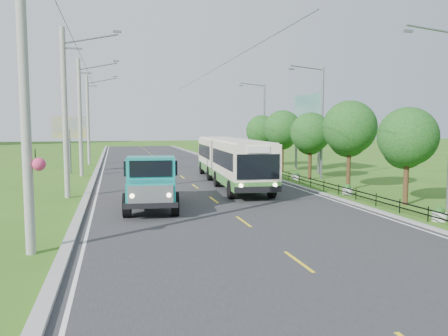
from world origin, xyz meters
name	(u,v)px	position (x,y,z in m)	size (l,w,h in m)	color
ground	(243,222)	(0.00, 0.00, 0.00)	(240.00, 240.00, 0.00)	#306117
road	(179,175)	(0.00, 20.00, 0.01)	(14.00, 120.00, 0.02)	#28282B
curb_left	(95,176)	(-7.20, 20.00, 0.07)	(0.40, 120.00, 0.15)	#9E9E99
curb_right	(255,172)	(7.15, 20.00, 0.05)	(0.30, 120.00, 0.10)	#9E9E99
edge_line_left	(101,177)	(-6.65, 20.00, 0.02)	(0.12, 120.00, 0.00)	silver
edge_line_right	(250,173)	(6.65, 20.00, 0.02)	(0.12, 120.00, 0.00)	silver
centre_dash	(243,221)	(0.00, 0.00, 0.02)	(0.12, 2.20, 0.00)	yellow
railing_right	(289,176)	(8.00, 14.00, 0.30)	(0.04, 40.00, 0.60)	black
pole_nearest	(27,105)	(-8.24, -3.00, 4.94)	(3.51, 0.44, 10.00)	gray
pole_near	(66,112)	(-8.26, 9.00, 5.09)	(3.51, 0.32, 10.00)	gray
pole_mid	(81,117)	(-8.26, 21.00, 5.09)	(3.51, 0.32, 10.00)	gray
pole_far	(88,119)	(-8.26, 33.00, 5.09)	(3.51, 0.32, 10.00)	gray
tree_second	(407,140)	(9.86, 2.14, 3.52)	(3.18, 3.26, 5.30)	#382314
tree_third	(349,131)	(9.86, 8.14, 3.99)	(3.60, 3.62, 6.00)	#382314
tree_fourth	(310,135)	(9.86, 14.14, 3.59)	(3.24, 3.31, 5.40)	#382314
tree_fifth	(283,131)	(9.86, 20.14, 3.85)	(3.48, 3.52, 5.80)	#382314
tree_back	(262,132)	(9.86, 26.14, 3.65)	(3.30, 3.36, 5.50)	#382314
streetlight_mid	(320,119)	(10.64, 14.00, 4.90)	(3.02, 0.20, 9.07)	slate
streetlight_far	(263,121)	(10.64, 28.00, 4.90)	(3.02, 0.20, 9.07)	slate
planter_front	(439,215)	(8.60, -2.00, 0.29)	(0.64, 0.64, 0.67)	silver
planter_near	(347,190)	(8.60, 6.00, 0.29)	(0.64, 0.64, 0.67)	silver
planter_mid	(296,176)	(8.60, 14.00, 0.29)	(0.64, 0.64, 0.67)	silver
planter_far	(263,167)	(8.60, 22.00, 0.29)	(0.64, 0.64, 0.67)	silver
billboard_left	(69,131)	(-9.50, 24.00, 3.87)	(3.00, 0.20, 5.20)	slate
billboard_right	(307,115)	(12.30, 20.00, 5.34)	(0.24, 6.00, 7.30)	slate
bus	(230,158)	(2.81, 12.89, 1.96)	(3.92, 17.01, 3.25)	#3C7E32
dump_truck	(151,178)	(-3.69, 4.42, 1.56)	(3.09, 6.77, 2.76)	teal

